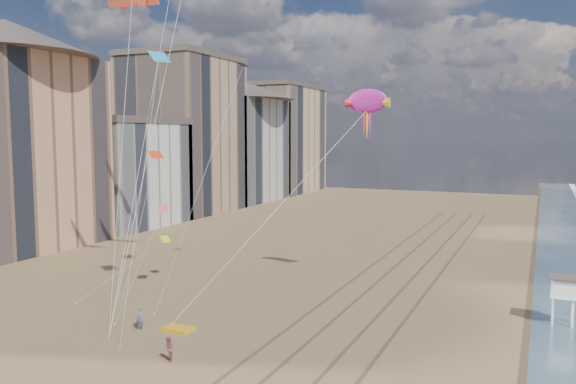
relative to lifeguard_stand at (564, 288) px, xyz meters
The scene contains 8 objects.
tracks 14.84m from the lifeguard_stand, behind, with size 7.68×120.00×0.01m.
buildings 72.98m from the lifeguard_stand, 150.56° to the left, with size 34.72×131.35×29.00m.
lifeguard_stand is the anchor object (origin of this frame).
grounded_kite 28.70m from the lifeguard_stand, 152.78° to the right, with size 2.12×1.35×0.24m, color orange.
show_kite 21.74m from the lifeguard_stand, behind, with size 7.08×8.53×25.04m.
kite_flyer_a 31.42m from the lifeguard_stand, 153.43° to the right, with size 0.61×0.40×1.67m, color slate.
kite_flyer_b 28.98m from the lifeguard_stand, 141.33° to the right, with size 0.80×0.62×1.64m, color #9B4F5A.
small_kites 34.31m from the lifeguard_stand, behind, with size 10.63×13.03×17.15m.
Camera 1 is at (15.36, -15.61, 14.03)m, focal length 35.00 mm.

